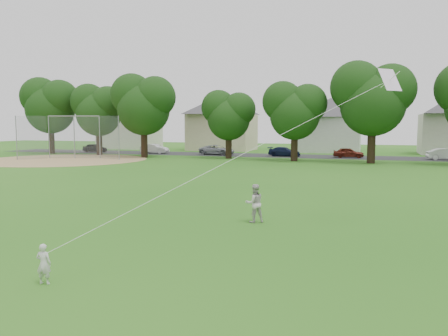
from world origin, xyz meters
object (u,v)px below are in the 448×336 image
(older_boy, at_px, (255,203))
(baseball_backstop, at_px, (73,137))
(kite, at_px, (253,149))
(toddler, at_px, (44,264))

(older_boy, xyz_separation_m, baseball_backstop, (-27.43, 24.85, 1.65))
(older_boy, bearing_deg, kite, 71.05)
(baseball_backstop, bearing_deg, older_boy, -42.17)
(baseball_backstop, bearing_deg, toddler, -53.09)
(kite, bearing_deg, baseball_backstop, 134.94)
(kite, relative_size, baseball_backstop, 1.20)
(toddler, height_order, older_boy, older_boy)
(older_boy, bearing_deg, toddler, 36.76)
(toddler, bearing_deg, kite, -143.60)
(toddler, height_order, baseball_backstop, baseball_backstop)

